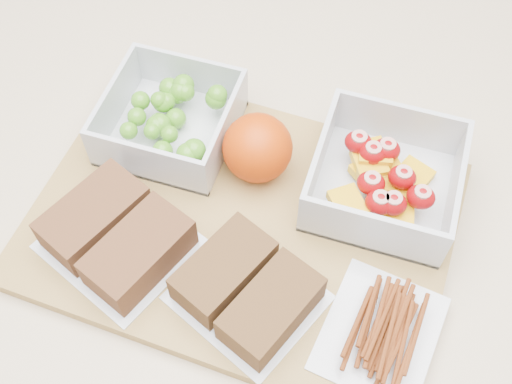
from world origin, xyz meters
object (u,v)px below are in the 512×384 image
sandwich_bag_center (247,290)px  fruit_container (384,180)px  grape_container (172,119)px  pretzel_bag (382,328)px  sandwich_bag_left (117,235)px  cutting_board (241,223)px  orange (258,148)px

sandwich_bag_center → fruit_container: bearing=58.5°
grape_container → pretzel_bag: grape_container is taller
sandwich_bag_left → grape_container: bearing=90.3°
grape_container → fruit_container: (0.23, -0.01, -0.00)m
sandwich_bag_left → pretzel_bag: sandwich_bag_left is taller
fruit_container → sandwich_bag_left: bearing=-149.0°
cutting_board → fruit_container: (0.13, 0.08, 0.03)m
cutting_board → orange: (-0.00, 0.07, 0.04)m
grape_container → fruit_container: bearing=-1.9°
fruit_container → pretzel_bag: (0.03, -0.15, -0.01)m
cutting_board → pretzel_bag: pretzel_bag is taller
sandwich_bag_center → pretzel_bag: bearing=1.7°
grape_container → fruit_container: fruit_container is taller
sandwich_bag_center → sandwich_bag_left: bearing=173.7°
sandwich_bag_left → orange: bearing=52.0°
cutting_board → sandwich_bag_center: size_ratio=2.62×
grape_container → sandwich_bag_left: size_ratio=0.79×
fruit_container → orange: (-0.13, -0.01, 0.01)m
fruit_container → orange: size_ratio=1.97×
fruit_container → sandwich_bag_center: (-0.10, -0.16, -0.00)m
sandwich_bag_left → sandwich_bag_center: bearing=-6.3°
sandwich_bag_center → grape_container: bearing=130.4°
orange → pretzel_bag: size_ratio=0.55×
orange → pretzel_bag: 0.22m
sandwich_bag_left → sandwich_bag_center: (0.14, -0.02, -0.00)m
sandwich_bag_center → pretzel_bag: 0.13m
orange → sandwich_bag_center: size_ratio=0.46×
grape_container → pretzel_bag: bearing=-31.0°
orange → pretzel_bag: bearing=-41.1°
grape_container → cutting_board: bearing=-38.2°
grape_container → pretzel_bag: (0.27, -0.16, -0.01)m
cutting_board → fruit_container: size_ratio=2.91×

